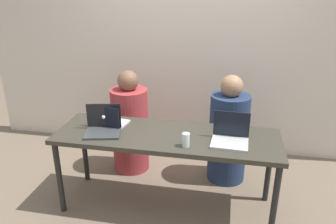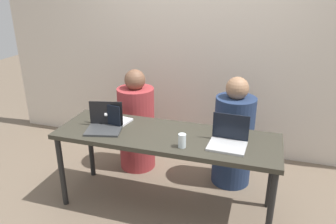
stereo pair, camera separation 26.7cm
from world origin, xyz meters
TOP-DOWN VIEW (x-y plane):
  - ground_plane at (0.00, 0.00)m, footprint 12.00×12.00m
  - back_wall at (0.00, 1.25)m, footprint 4.93×0.10m
  - desk at (0.00, 0.00)m, footprint 1.90×0.61m
  - person_on_left at (-0.51, 0.58)m, footprint 0.46×0.46m
  - person_on_right at (0.51, 0.58)m, footprint 0.44×0.44m
  - laptop_front_left at (-0.54, -0.06)m, footprint 0.34×0.30m
  - laptop_front_right at (0.53, -0.04)m, footprint 0.30×0.28m
  - laptop_back_left at (-0.54, 0.09)m, footprint 0.31×0.26m
  - water_glass_right at (0.19, -0.18)m, footprint 0.06×0.06m

SIDE VIEW (x-z plane):
  - ground_plane at x=0.00m, z-range 0.00..0.00m
  - person_on_left at x=-0.51m, z-range -0.06..1.04m
  - person_on_right at x=0.51m, z-range -0.06..1.05m
  - desk at x=0.00m, z-range 0.30..1.02m
  - laptop_back_left at x=-0.54m, z-range 0.67..0.87m
  - water_glass_right at x=0.19m, z-range 0.72..0.83m
  - laptop_front_left at x=-0.54m, z-range 0.66..0.89m
  - laptop_front_right at x=0.53m, z-range 0.66..0.89m
  - back_wall at x=0.00m, z-range 0.00..2.34m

